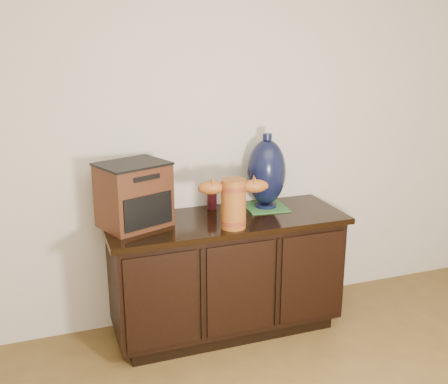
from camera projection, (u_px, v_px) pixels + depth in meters
name	position (u px, v px, depth m)	size (l,w,h in m)	color
sideboard	(226.00, 273.00, 3.28)	(1.46, 0.56, 0.75)	black
terracotta_vessel	(233.00, 201.00, 2.96)	(0.41, 0.17, 0.29)	#99531B
tv_radio	(134.00, 195.00, 2.99)	(0.46, 0.41, 0.37)	#3F1E0F
green_mat	(266.00, 207.00, 3.36)	(0.25, 0.25, 0.01)	#2D662F
lamp_base	(266.00, 172.00, 3.30)	(0.27, 0.27, 0.47)	black
spray_can	(212.00, 195.00, 3.32)	(0.06, 0.06, 0.18)	#560E16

